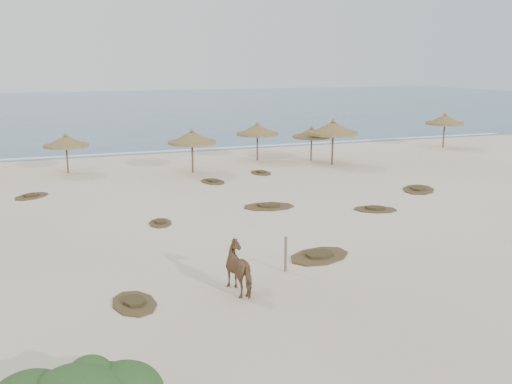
% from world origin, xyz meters
% --- Properties ---
extents(ground, '(160.00, 160.00, 0.00)m').
position_xyz_m(ground, '(0.00, 0.00, 0.00)').
color(ground, '#F6E4CA').
rests_on(ground, ground).
extents(ocean, '(200.00, 100.00, 0.01)m').
position_xyz_m(ocean, '(0.00, 75.00, 0.00)').
color(ocean, '#285678').
rests_on(ocean, ground).
extents(foam_line, '(70.00, 0.60, 0.01)m').
position_xyz_m(foam_line, '(0.00, 26.00, 0.00)').
color(foam_line, white).
rests_on(foam_line, ground).
extents(palapa_2, '(3.32, 3.32, 2.57)m').
position_xyz_m(palapa_2, '(-5.29, 19.17, 1.99)').
color(palapa_2, brown).
rests_on(palapa_2, ground).
extents(palapa_3, '(3.14, 3.14, 2.83)m').
position_xyz_m(palapa_3, '(2.13, 16.58, 2.19)').
color(palapa_3, brown).
rests_on(palapa_3, ground).
extents(palapa_4, '(3.78, 3.78, 2.78)m').
position_xyz_m(palapa_4, '(7.59, 19.49, 2.16)').
color(palapa_4, brown).
rests_on(palapa_4, ground).
extents(palapa_5, '(3.19, 3.19, 2.50)m').
position_xyz_m(palapa_5, '(11.13, 18.06, 1.94)').
color(palapa_5, brown).
rests_on(palapa_5, ground).
extents(palapa_6, '(3.62, 3.62, 3.16)m').
position_xyz_m(palapa_6, '(11.73, 16.02, 2.45)').
color(palapa_6, brown).
rests_on(palapa_6, ground).
extents(palapa_7, '(3.86, 3.86, 2.89)m').
position_xyz_m(palapa_7, '(24.06, 20.03, 2.24)').
color(palapa_7, brown).
rests_on(palapa_7, ground).
extents(horse, '(1.06, 1.86, 1.48)m').
position_xyz_m(horse, '(-1.22, -2.60, 0.74)').
color(horse, brown).
rests_on(horse, ground).
extents(fence_post_near, '(0.10, 0.10, 1.22)m').
position_xyz_m(fence_post_near, '(0.69, -1.52, 0.61)').
color(fence_post_near, '#6C6351').
rests_on(fence_post_near, ground).
extents(scrub_2, '(1.24, 1.66, 0.16)m').
position_xyz_m(scrub_2, '(-2.10, 5.66, 0.05)').
color(scrub_2, brown).
rests_on(scrub_2, ground).
extents(scrub_3, '(2.74, 2.03, 0.16)m').
position_xyz_m(scrub_3, '(3.37, 6.72, 0.05)').
color(scrub_3, brown).
rests_on(scrub_3, ground).
extents(scrub_4, '(2.41, 2.07, 0.16)m').
position_xyz_m(scrub_4, '(7.89, 4.44, 0.05)').
color(scrub_4, brown).
rests_on(scrub_4, ground).
extents(scrub_5, '(2.95, 3.05, 0.16)m').
position_xyz_m(scrub_5, '(12.43, 7.33, 0.05)').
color(scrub_5, brown).
rests_on(scrub_5, ground).
extents(scrub_6, '(2.31, 2.29, 0.16)m').
position_xyz_m(scrub_6, '(-7.38, 13.02, 0.05)').
color(scrub_6, brown).
rests_on(scrub_6, ground).
extents(scrub_7, '(1.58, 2.12, 0.16)m').
position_xyz_m(scrub_7, '(2.49, 13.30, 0.05)').
color(scrub_7, brown).
rests_on(scrub_7, ground).
extents(scrub_9, '(2.94, 2.42, 0.16)m').
position_xyz_m(scrub_9, '(2.41, -0.61, 0.05)').
color(scrub_9, brown).
rests_on(scrub_9, ground).
extents(scrub_10, '(1.31, 1.88, 0.16)m').
position_xyz_m(scrub_10, '(6.08, 14.82, 0.05)').
color(scrub_10, brown).
rests_on(scrub_10, ground).
extents(scrub_11, '(1.43, 2.03, 0.16)m').
position_xyz_m(scrub_11, '(-4.47, -2.45, 0.05)').
color(scrub_11, brown).
rests_on(scrub_11, ground).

